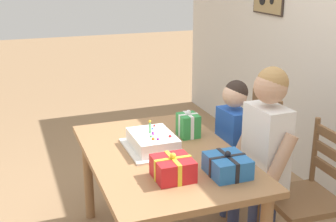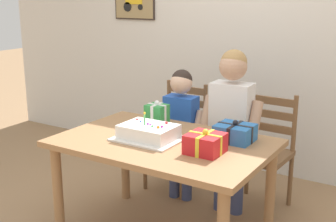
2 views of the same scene
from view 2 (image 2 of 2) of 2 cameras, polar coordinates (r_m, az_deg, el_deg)
name	(u,v)px [view 2 (image 2 of 2)]	position (r m, az deg, el deg)	size (l,w,h in m)	color
back_wall	(256,36)	(4.28, 11.18, 9.47)	(6.40, 0.11, 2.60)	silver
dining_table	(164,154)	(3.01, -0.57, -5.50)	(1.41, 0.92, 0.73)	#9E7047
birthday_cake	(149,133)	(2.98, -2.51, -2.78)	(0.44, 0.34, 0.19)	white
gift_box_red_large	(205,143)	(2.74, 4.79, -4.16)	(0.22, 0.21, 0.16)	red
gift_box_beside_cake	(235,133)	(2.98, 8.57, -2.78)	(0.25, 0.22, 0.15)	#286BB7
gift_box_corner_small	(157,115)	(3.28, -1.43, -0.52)	(0.15, 0.14, 0.19)	#2D8E42
chair_left	(178,135)	(3.93, 1.25, -3.14)	(0.43, 0.43, 0.92)	brown
chair_right	(263,152)	(3.61, 12.03, -5.11)	(0.44, 0.44, 0.92)	brown
child_older	(231,116)	(3.39, 8.11, -0.68)	(0.47, 0.27, 1.29)	#38426B
child_younger	(181,122)	(3.61, 1.66, -1.46)	(0.40, 0.23, 1.10)	#38426B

